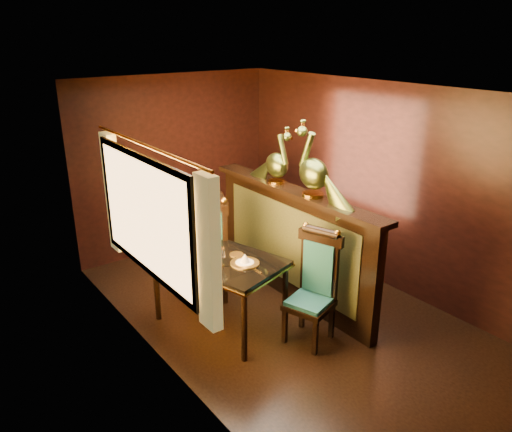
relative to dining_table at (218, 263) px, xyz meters
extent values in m
plane|color=black|center=(0.70, -0.30, -0.74)|extent=(5.00, 5.00, 0.00)
cube|color=black|center=(0.70, 2.20, 0.51)|extent=(3.00, 0.04, 2.50)
cube|color=black|center=(-0.80, -0.30, 0.51)|extent=(0.04, 5.00, 2.50)
cube|color=black|center=(2.20, -0.30, 0.51)|extent=(0.04, 5.00, 2.50)
cube|color=beige|center=(0.70, -0.30, 1.76)|extent=(3.00, 5.00, 0.04)
cube|color=#FFC672|center=(-0.79, 0.00, 0.71)|extent=(0.01, 1.70, 1.05)
cube|color=gold|center=(-0.70, -0.97, 0.66)|extent=(0.10, 0.22, 1.30)
cube|color=gold|center=(-0.70, 0.97, 0.66)|extent=(0.10, 0.22, 1.30)
cylinder|color=gold|center=(-0.72, 0.00, 1.36)|extent=(0.03, 2.20, 0.03)
cube|color=black|center=(1.03, 0.00, -0.09)|extent=(0.12, 2.60, 1.30)
cube|color=#353418|center=(0.96, 0.00, -0.04)|extent=(0.02, 2.20, 0.95)
cube|color=black|center=(1.03, 0.00, 0.59)|extent=(0.26, 2.70, 0.06)
cube|color=black|center=(0.00, 0.00, 0.05)|extent=(1.15, 1.52, 0.04)
cube|color=gold|center=(0.00, 0.00, 0.02)|extent=(1.17, 1.55, 0.02)
cylinder|color=black|center=(-0.16, -0.69, -0.36)|extent=(0.06, 0.06, 0.75)
cylinder|color=black|center=(0.50, -0.50, -0.36)|extent=(0.06, 0.06, 0.75)
cylinder|color=black|center=(-0.49, 0.50, -0.36)|extent=(0.06, 0.06, 0.75)
cylinder|color=black|center=(0.17, 0.68, -0.36)|extent=(0.06, 0.06, 0.75)
cylinder|color=orange|center=(0.14, -0.29, 0.08)|extent=(0.30, 0.30, 0.01)
cone|color=white|center=(0.14, -0.29, 0.13)|extent=(0.11, 0.11, 0.10)
cylinder|color=orange|center=(-0.03, 0.32, 0.08)|extent=(0.30, 0.30, 0.01)
cone|color=white|center=(-0.03, 0.32, 0.13)|extent=(0.11, 0.11, 0.10)
cylinder|color=silver|center=(-0.26, -0.11, 0.10)|extent=(0.03, 0.03, 0.06)
cylinder|color=silver|center=(-0.29, -0.06, 0.10)|extent=(0.03, 0.03, 0.06)
cube|color=black|center=(0.57, -0.81, -0.33)|extent=(0.54, 0.54, 0.06)
cube|color=#135158|center=(0.57, -0.81, -0.28)|extent=(0.49, 0.49, 0.05)
cube|color=#135158|center=(0.75, -0.75, 0.03)|extent=(0.14, 0.33, 0.55)
cube|color=black|center=(0.46, -1.03, -0.55)|extent=(0.05, 0.05, 0.38)
cube|color=black|center=(0.79, -0.92, -0.55)|extent=(0.05, 0.05, 0.38)
cube|color=black|center=(0.35, -0.69, -0.55)|extent=(0.05, 0.05, 0.38)
cube|color=black|center=(0.68, -0.58, -0.55)|extent=(0.05, 0.05, 0.38)
sphere|color=gold|center=(0.80, -0.92, 0.45)|extent=(0.07, 0.07, 0.07)
sphere|color=gold|center=(0.69, -0.58, 0.45)|extent=(0.07, 0.07, 0.07)
cube|color=black|center=(0.19, 0.59, -0.29)|extent=(0.60, 0.60, 0.06)
cube|color=#135158|center=(0.19, 0.59, -0.24)|extent=(0.54, 0.54, 0.05)
cube|color=#135158|center=(0.38, 0.52, 0.10)|extent=(0.16, 0.35, 0.60)
cube|color=black|center=(-0.06, 0.48, -0.53)|extent=(0.05, 0.05, 0.41)
cube|color=black|center=(0.30, 0.34, -0.53)|extent=(0.05, 0.05, 0.41)
cube|color=black|center=(0.08, 0.84, -0.53)|extent=(0.05, 0.05, 0.41)
cube|color=black|center=(0.44, 0.70, -0.53)|extent=(0.05, 0.05, 0.41)
sphere|color=gold|center=(0.31, 0.34, 0.55)|extent=(0.07, 0.07, 0.07)
sphere|color=gold|center=(0.45, 0.70, 0.55)|extent=(0.07, 0.07, 0.07)
camera|label=1|loc=(-2.53, -4.03, 2.31)|focal=35.00mm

